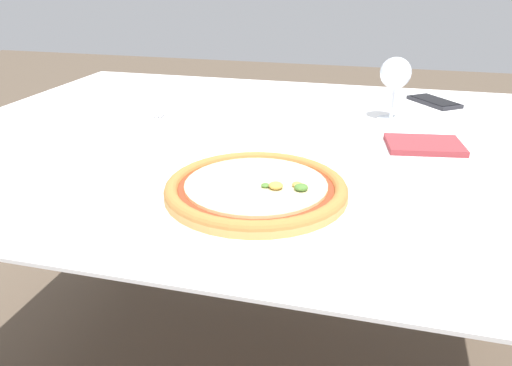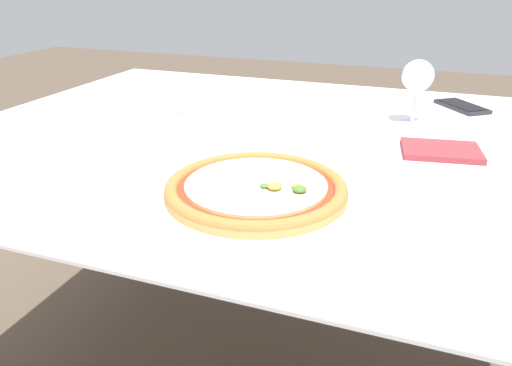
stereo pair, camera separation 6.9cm
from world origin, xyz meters
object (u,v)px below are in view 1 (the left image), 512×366
object	(u,v)px
pizza_plate	(256,191)
wine_glass_far_left	(395,75)
fork	(154,123)
cell_phone	(434,102)
dining_table	(263,168)

from	to	relation	value
pizza_plate	wine_glass_far_left	bearing A→B (deg)	68.87
pizza_plate	fork	xyz separation A→B (m)	(-0.34, 0.34, -0.01)
pizza_plate	wine_glass_far_left	xyz separation A→B (m)	(0.20, 0.52, 0.09)
pizza_plate	cell_phone	distance (m)	0.78
fork	wine_glass_far_left	size ratio (longest dim) A/B	1.13
pizza_plate	cell_phone	world-z (taller)	pizza_plate
pizza_plate	wine_glass_far_left	size ratio (longest dim) A/B	2.10
cell_phone	dining_table	bearing A→B (deg)	-134.01
dining_table	wine_glass_far_left	xyz separation A→B (m)	(0.27, 0.20, 0.18)
pizza_plate	wine_glass_far_left	world-z (taller)	wine_glass_far_left
dining_table	fork	xyz separation A→B (m)	(-0.27, 0.02, 0.08)
fork	cell_phone	bearing A→B (deg)	29.57
fork	wine_glass_far_left	distance (m)	0.58
dining_table	wine_glass_far_left	bearing A→B (deg)	37.17
dining_table	fork	distance (m)	0.28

